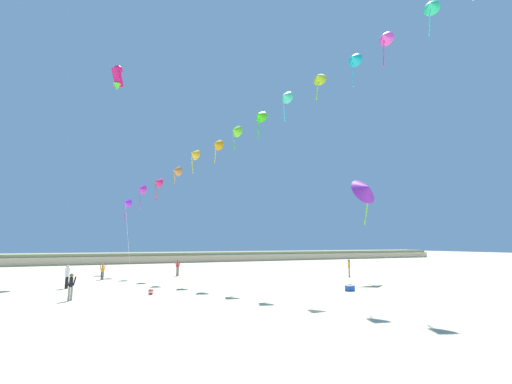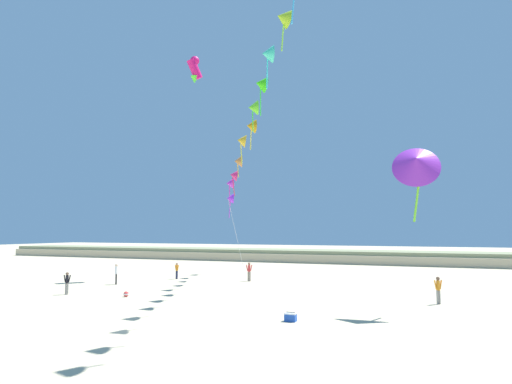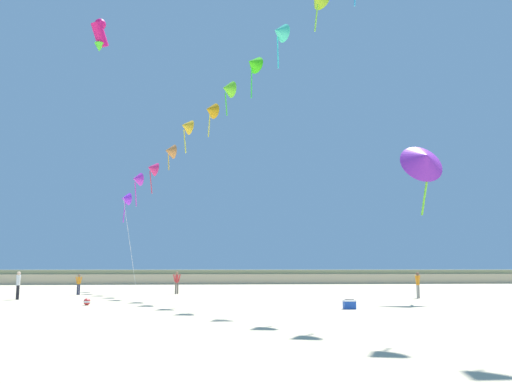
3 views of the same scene
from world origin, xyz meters
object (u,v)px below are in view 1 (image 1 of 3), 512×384
at_px(person_near_left, 178,266).
at_px(person_mid_center, 103,270).
at_px(person_near_right, 349,267).
at_px(person_far_left, 71,285).
at_px(beach_ball, 151,292).
at_px(large_kite_low_lead, 118,77).
at_px(large_kite_mid_trail, 366,189).
at_px(beach_cooler, 350,288).
at_px(person_far_right, 67,275).

relative_size(person_near_left, person_mid_center, 1.11).
height_order(person_near_right, person_mid_center, person_near_right).
xyz_separation_m(person_mid_center, person_far_left, (-1.65, -11.95, 0.04)).
bearing_deg(beach_ball, large_kite_low_lead, 101.28).
xyz_separation_m(person_mid_center, large_kite_mid_trail, (22.03, -10.59, 7.44)).
distance_m(person_near_left, person_far_left, 15.45).
height_order(person_near_right, beach_cooler, person_near_right).
xyz_separation_m(person_far_right, large_kite_low_lead, (2.64, 8.18, 20.13)).
bearing_deg(person_near_left, large_kite_mid_trail, -37.29).
height_order(person_far_left, large_kite_mid_trail, large_kite_mid_trail).
distance_m(person_near_left, beach_ball, 12.78).
bearing_deg(large_kite_mid_trail, person_far_left, -176.72).
distance_m(person_near_right, person_mid_center, 23.85).
xyz_separation_m(person_near_right, person_mid_center, (-22.91, 6.63, -0.10)).
height_order(person_near_left, person_far_left, person_near_left).
relative_size(large_kite_mid_trail, beach_ball, 12.98).
height_order(person_mid_center, person_far_left, person_far_left).
relative_size(person_near_left, beach_ball, 4.62).
xyz_separation_m(person_far_right, large_kite_mid_trail, (24.42, -4.88, 7.31)).
bearing_deg(large_kite_mid_trail, person_near_right, 77.41).
distance_m(person_mid_center, large_kite_mid_trail, 25.55).
height_order(person_near_left, large_kite_low_lead, large_kite_low_lead).
height_order(person_mid_center, large_kite_mid_trail, large_kite_mid_trail).
bearing_deg(person_near_right, person_far_right, 177.91).
bearing_deg(large_kite_mid_trail, person_far_right, 168.69).
relative_size(person_near_left, person_near_right, 0.99).
relative_size(person_far_right, beach_cooler, 3.00).
bearing_deg(person_near_right, beach_cooler, -128.65).
relative_size(person_near_right, large_kite_mid_trail, 0.36).
height_order(person_far_right, beach_ball, person_far_right).
bearing_deg(large_kite_low_lead, beach_cooler, -48.12).
distance_m(person_mid_center, large_kite_low_lead, 20.41).
xyz_separation_m(person_mid_center, beach_ball, (3.00, -11.28, -0.69)).
distance_m(large_kite_low_lead, beach_cooler, 31.61).
bearing_deg(beach_ball, person_far_right, 134.01).
bearing_deg(large_kite_low_lead, person_far_right, -107.90).
bearing_deg(person_near_left, beach_cooler, -60.57).
relative_size(large_kite_low_lead, large_kite_mid_trail, 0.60).
relative_size(person_near_left, beach_cooler, 2.90).
relative_size(person_near_left, large_kite_low_lead, 0.59).
xyz_separation_m(person_near_right, large_kite_mid_trail, (-0.88, -3.96, 7.34)).
relative_size(large_kite_low_lead, beach_ball, 7.85).
xyz_separation_m(person_far_left, beach_cooler, (17.73, -3.23, -0.70)).
bearing_deg(beach_cooler, beach_ball, 163.40).
height_order(person_far_right, beach_cooler, person_far_right).
bearing_deg(large_kite_low_lead, large_kite_mid_trail, -30.95).
distance_m(person_near_right, person_far_right, 25.32).
bearing_deg(beach_cooler, person_near_left, 119.43).
height_order(large_kite_low_lead, beach_cooler, large_kite_low_lead).
xyz_separation_m(person_near_left, person_near_right, (15.86, -7.44, 0.01)).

